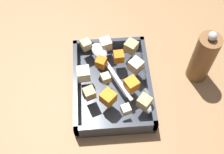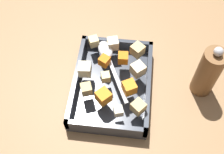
% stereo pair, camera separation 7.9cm
% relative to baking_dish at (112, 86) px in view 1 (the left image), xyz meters
% --- Properties ---
extents(ground_plane, '(4.00, 4.00, 0.00)m').
position_rel_baking_dish_xyz_m(ground_plane, '(-0.01, -0.01, -0.02)').
color(ground_plane, '#936D47').
extents(baking_dish, '(0.29, 0.21, 0.05)m').
position_rel_baking_dish_xyz_m(baking_dish, '(0.00, 0.00, 0.00)').
color(baking_dish, '#333842').
rests_on(baking_dish, ground_plane).
extents(carrot_chunk_heap_side, '(0.04, 0.04, 0.03)m').
position_rel_baking_dish_xyz_m(carrot_chunk_heap_side, '(-0.03, -0.05, 0.05)').
color(carrot_chunk_heap_side, orange).
rests_on(carrot_chunk_heap_side, baking_dish).
extents(carrot_chunk_rim_edge, '(0.04, 0.04, 0.03)m').
position_rel_baking_dish_xyz_m(carrot_chunk_rim_edge, '(0.05, 0.03, 0.05)').
color(carrot_chunk_rim_edge, orange).
rests_on(carrot_chunk_rim_edge, baking_dish).
extents(carrot_chunk_corner_nw, '(0.05, 0.05, 0.03)m').
position_rel_baking_dish_xyz_m(carrot_chunk_corner_nw, '(-0.07, 0.01, 0.05)').
color(carrot_chunk_corner_nw, orange).
rests_on(carrot_chunk_corner_nw, baking_dish).
extents(carrot_chunk_back_center, '(0.03, 0.03, 0.03)m').
position_rel_baking_dish_xyz_m(carrot_chunk_back_center, '(0.06, -0.02, 0.05)').
color(carrot_chunk_back_center, orange).
rests_on(carrot_chunk_back_center, baking_dish).
extents(potato_chunk_center, '(0.03, 0.03, 0.02)m').
position_rel_baking_dish_xyz_m(potato_chunk_center, '(-0.10, -0.03, 0.05)').
color(potato_chunk_center, beige).
rests_on(potato_chunk_center, baking_dish).
extents(potato_chunk_mid_right, '(0.04, 0.04, 0.03)m').
position_rel_baking_dish_xyz_m(potato_chunk_mid_right, '(-0.08, -0.08, 0.05)').
color(potato_chunk_mid_right, tan).
rests_on(potato_chunk_mid_right, baking_dish).
extents(potato_chunk_far_right, '(0.04, 0.04, 0.03)m').
position_rel_baking_dish_xyz_m(potato_chunk_far_right, '(0.11, 0.01, 0.05)').
color(potato_chunk_far_right, beige).
rests_on(potato_chunk_far_right, baking_dish).
extents(potato_chunk_under_handle, '(0.04, 0.04, 0.03)m').
position_rel_baking_dish_xyz_m(potato_chunk_under_handle, '(-0.05, 0.06, 0.05)').
color(potato_chunk_under_handle, tan).
rests_on(potato_chunk_under_handle, baking_dish).
extents(potato_chunk_mid_left, '(0.05, 0.05, 0.03)m').
position_rel_baking_dish_xyz_m(potato_chunk_mid_left, '(0.03, -0.07, 0.05)').
color(potato_chunk_mid_left, beige).
rests_on(potato_chunk_mid_left, baking_dish).
extents(potato_chunk_corner_ne, '(0.03, 0.03, 0.02)m').
position_rel_baking_dish_xyz_m(potato_chunk_corner_ne, '(-0.00, 0.02, 0.05)').
color(potato_chunk_corner_ne, '#E0CC89').
rests_on(potato_chunk_corner_ne, baking_dish).
extents(potato_chunk_near_right, '(0.05, 0.05, 0.03)m').
position_rel_baking_dish_xyz_m(potato_chunk_near_right, '(0.10, -0.06, 0.05)').
color(potato_chunk_near_right, tan).
rests_on(potato_chunk_near_right, baking_dish).
extents(potato_chunk_near_spoon, '(0.04, 0.04, 0.03)m').
position_rel_baking_dish_xyz_m(potato_chunk_near_spoon, '(0.11, 0.07, 0.05)').
color(potato_chunk_near_spoon, '#E0CC89').
rests_on(potato_chunk_near_spoon, baking_dish).
extents(potato_chunk_near_left, '(0.04, 0.04, 0.03)m').
position_rel_baking_dish_xyz_m(potato_chunk_near_left, '(0.01, 0.08, 0.05)').
color(potato_chunk_near_left, beige).
rests_on(potato_chunk_near_left, baking_dish).
extents(serving_spoon, '(0.20, 0.11, 0.02)m').
position_rel_baking_dish_xyz_m(serving_spoon, '(0.08, 0.02, 0.05)').
color(serving_spoon, silver).
rests_on(serving_spoon, baking_dish).
extents(pepper_mill, '(0.06, 0.06, 0.19)m').
position_rel_baking_dish_xyz_m(pepper_mill, '(0.03, -0.25, 0.07)').
color(pepper_mill, brown).
rests_on(pepper_mill, ground_plane).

